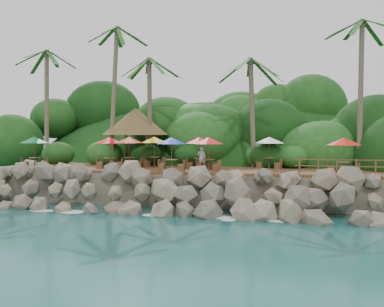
# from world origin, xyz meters

# --- Properties ---
(ground) EXTENTS (140.00, 140.00, 0.00)m
(ground) POSITION_xyz_m (0.00, 0.00, 0.00)
(ground) COLOR #19514F
(ground) RESTS_ON ground
(land_base) EXTENTS (32.00, 25.20, 2.10)m
(land_base) POSITION_xyz_m (0.00, 16.00, 1.05)
(land_base) COLOR gray
(land_base) RESTS_ON ground
(jungle_hill) EXTENTS (44.80, 28.00, 15.40)m
(jungle_hill) POSITION_xyz_m (0.00, 23.50, 0.00)
(jungle_hill) COLOR #143811
(jungle_hill) RESTS_ON ground
(seawall) EXTENTS (29.00, 4.00, 2.30)m
(seawall) POSITION_xyz_m (0.00, 2.00, 1.15)
(seawall) COLOR gray
(seawall) RESTS_ON ground
(terrace) EXTENTS (26.00, 5.00, 0.20)m
(terrace) POSITION_xyz_m (0.00, 6.00, 2.20)
(terrace) COLOR brown
(terrace) RESTS_ON land_base
(jungle_foliage) EXTENTS (44.00, 16.00, 12.00)m
(jungle_foliage) POSITION_xyz_m (0.00, 15.00, 0.00)
(jungle_foliage) COLOR #143811
(jungle_foliage) RESTS_ON ground
(foam_line) EXTENTS (25.20, 0.80, 0.06)m
(foam_line) POSITION_xyz_m (0.00, 0.30, 0.03)
(foam_line) COLOR white
(foam_line) RESTS_ON ground
(palms) EXTENTS (35.16, 6.53, 12.51)m
(palms) POSITION_xyz_m (1.28, 8.67, 11.77)
(palms) COLOR brown
(palms) RESTS_ON ground
(palapa) EXTENTS (5.45, 5.45, 4.60)m
(palapa) POSITION_xyz_m (-5.53, 9.59, 5.79)
(palapa) COLOR brown
(palapa) RESTS_ON ground
(dining_clusters) EXTENTS (23.64, 5.30, 2.27)m
(dining_clusters) POSITION_xyz_m (-1.02, 5.61, 4.19)
(dining_clusters) COLOR brown
(dining_clusters) RESTS_ON terrace
(railing) EXTENTS (8.30, 0.10, 1.00)m
(railing) POSITION_xyz_m (11.22, 3.65, 2.91)
(railing) COLOR brown
(railing) RESTS_ON terrace
(waiter) EXTENTS (0.67, 0.52, 1.62)m
(waiter) POSITION_xyz_m (0.77, 5.67, 3.11)
(waiter) COLOR white
(waiter) RESTS_ON terrace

